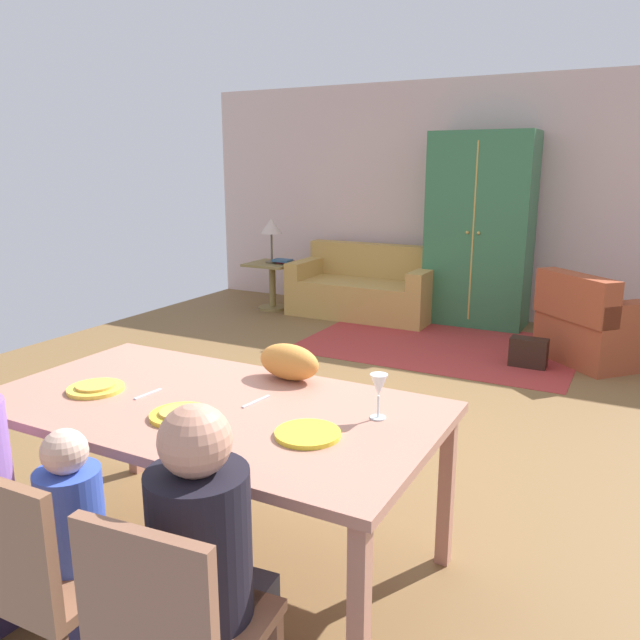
% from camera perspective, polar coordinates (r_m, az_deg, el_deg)
% --- Properties ---
extents(ground_plane, '(7.21, 6.40, 0.02)m').
position_cam_1_polar(ground_plane, '(4.77, 4.28, -7.73)').
color(ground_plane, brown).
extents(back_wall, '(7.21, 0.10, 2.70)m').
position_cam_1_polar(back_wall, '(7.54, 14.63, 10.46)').
color(back_wall, beige).
rests_on(back_wall, ground_plane).
extents(dining_table, '(1.97, 1.05, 0.76)m').
position_cam_1_polar(dining_table, '(2.77, -10.04, -8.61)').
color(dining_table, '#B27662').
rests_on(dining_table, ground_plane).
extents(plate_near_man, '(0.25, 0.25, 0.02)m').
position_cam_1_polar(plate_near_man, '(3.01, -19.73, -5.90)').
color(plate_near_man, yellow).
rests_on(plate_near_man, dining_table).
extents(pizza_near_man, '(0.17, 0.17, 0.01)m').
position_cam_1_polar(pizza_near_man, '(3.01, -19.75, -5.63)').
color(pizza_near_man, gold).
rests_on(pizza_near_man, plate_near_man).
extents(plate_near_child, '(0.25, 0.25, 0.02)m').
position_cam_1_polar(plate_near_child, '(2.61, -12.55, -8.43)').
color(plate_near_child, yellow).
rests_on(plate_near_child, dining_table).
extents(pizza_near_child, '(0.17, 0.17, 0.01)m').
position_cam_1_polar(pizza_near_child, '(2.61, -12.56, -8.12)').
color(pizza_near_child, gold).
rests_on(pizza_near_child, plate_near_child).
extents(plate_near_woman, '(0.25, 0.25, 0.02)m').
position_cam_1_polar(plate_near_woman, '(2.38, -1.12, -10.31)').
color(plate_near_woman, yellow).
rests_on(plate_near_woman, dining_table).
extents(wine_glass, '(0.07, 0.07, 0.19)m').
position_cam_1_polar(wine_glass, '(2.50, 5.36, -6.10)').
color(wine_glass, silver).
rests_on(wine_glass, dining_table).
extents(fork, '(0.03, 0.15, 0.01)m').
position_cam_1_polar(fork, '(2.89, -15.37, -6.51)').
color(fork, silver).
rests_on(fork, dining_table).
extents(knife, '(0.04, 0.17, 0.01)m').
position_cam_1_polar(knife, '(2.72, -5.83, -7.37)').
color(knife, silver).
rests_on(knife, dining_table).
extents(dining_chair_child, '(0.43, 0.43, 0.87)m').
position_cam_1_polar(dining_chair_child, '(2.32, -24.13, -20.25)').
color(dining_chair_child, '#8B5B3F').
rests_on(dining_chair_child, ground_plane).
extents(person_child, '(0.22, 0.29, 0.92)m').
position_cam_1_polar(person_child, '(2.44, -20.72, -19.74)').
color(person_child, '#383257').
rests_on(person_child, ground_plane).
extents(dining_chair_woman, '(0.46, 0.46, 0.87)m').
position_cam_1_polar(dining_chair_woman, '(1.98, -13.16, -25.84)').
color(dining_chair_woman, '#8B5C44').
rests_on(dining_chair_woman, ground_plane).
extents(person_woman, '(0.30, 0.41, 1.11)m').
position_cam_1_polar(person_woman, '(2.08, -10.03, -22.78)').
color(person_woman, '#373844').
rests_on(person_woman, ground_plane).
extents(cat, '(0.33, 0.19, 0.17)m').
position_cam_1_polar(cat, '(2.96, -2.83, -3.82)').
color(cat, orange).
rests_on(cat, dining_table).
extents(area_rug, '(2.60, 1.80, 0.01)m').
position_cam_1_polar(area_rug, '(6.37, 10.82, -2.22)').
color(area_rug, '#A1302C').
rests_on(area_rug, ground_plane).
extents(couch, '(1.70, 0.86, 0.82)m').
position_cam_1_polar(couch, '(7.49, 4.17, 2.76)').
color(couch, tan).
rests_on(couch, ground_plane).
extents(armchair, '(1.21, 1.21, 0.82)m').
position_cam_1_polar(armchair, '(6.21, 23.97, -0.61)').
color(armchair, '#9D4428').
rests_on(armchair, ground_plane).
extents(armoire, '(1.10, 0.59, 2.10)m').
position_cam_1_polar(armoire, '(7.17, 14.32, 7.91)').
color(armoire, '#326B43').
rests_on(armoire, ground_plane).
extents(side_table, '(0.56, 0.56, 0.58)m').
position_cam_1_polar(side_table, '(7.78, -4.36, 3.74)').
color(side_table, olive).
rests_on(side_table, ground_plane).
extents(table_lamp, '(0.26, 0.26, 0.54)m').
position_cam_1_polar(table_lamp, '(7.69, -4.45, 8.37)').
color(table_lamp, brown).
rests_on(table_lamp, side_table).
extents(book_lower, '(0.22, 0.16, 0.03)m').
position_cam_1_polar(book_lower, '(7.72, -3.28, 5.30)').
color(book_lower, maroon).
rests_on(book_lower, side_table).
extents(book_upper, '(0.22, 0.16, 0.03)m').
position_cam_1_polar(book_upper, '(7.65, -3.45, 5.43)').
color(book_upper, '#305373').
rests_on(book_upper, book_lower).
extents(handbag, '(0.32, 0.16, 0.26)m').
position_cam_1_polar(handbag, '(5.86, 18.44, -2.83)').
color(handbag, black).
rests_on(handbag, ground_plane).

